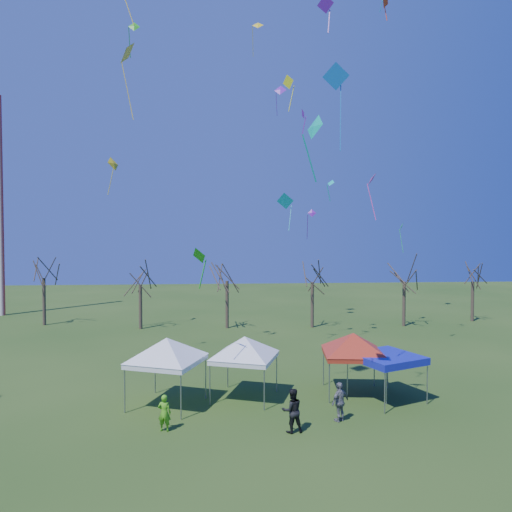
{
  "coord_description": "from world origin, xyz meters",
  "views": [
    {
      "loc": [
        -3.09,
        -20.17,
        8.63
      ],
      "look_at": [
        -1.23,
        3.0,
        7.81
      ],
      "focal_mm": 32.0,
      "sensor_mm": 36.0,
      "label": 1
    }
  ],
  "objects_px": {
    "tree_3": "(312,266)",
    "tent_white_mid": "(245,341)",
    "tree_0": "(43,261)",
    "tent_white_west": "(167,342)",
    "person_grey": "(340,402)",
    "radio_mast": "(0,206)",
    "tree_2": "(227,264)",
    "tree_1": "(140,269)",
    "tent_red": "(353,337)",
    "tree_4": "(404,266)",
    "tree_5": "(473,267)",
    "person_green": "(164,413)",
    "person_dark": "(292,410)",
    "tent_blue": "(387,358)"
  },
  "relations": [
    {
      "from": "tree_2",
      "to": "person_grey",
      "type": "bearing_deg",
      "value": -78.07
    },
    {
      "from": "tree_1",
      "to": "person_green",
      "type": "relative_size",
      "value": 4.55
    },
    {
      "from": "tree_0",
      "to": "tent_white_west",
      "type": "height_order",
      "value": "tree_0"
    },
    {
      "from": "radio_mast",
      "to": "tent_red",
      "type": "distance_m",
      "value": 44.72
    },
    {
      "from": "tent_red",
      "to": "tent_white_west",
      "type": "bearing_deg",
      "value": -174.86
    },
    {
      "from": "tree_5",
      "to": "person_green",
      "type": "relative_size",
      "value": 4.5
    },
    {
      "from": "tree_0",
      "to": "tree_1",
      "type": "relative_size",
      "value": 1.12
    },
    {
      "from": "tent_white_mid",
      "to": "tent_white_west",
      "type": "bearing_deg",
      "value": -169.2
    },
    {
      "from": "tree_5",
      "to": "tent_blue",
      "type": "height_order",
      "value": "tree_5"
    },
    {
      "from": "tree_0",
      "to": "tree_1",
      "type": "bearing_deg",
      "value": -15.18
    },
    {
      "from": "tree_5",
      "to": "tent_white_mid",
      "type": "bearing_deg",
      "value": -139.61
    },
    {
      "from": "tent_red",
      "to": "person_dark",
      "type": "relative_size",
      "value": 2.27
    },
    {
      "from": "tree_0",
      "to": "tent_blue",
      "type": "relative_size",
      "value": 2.06
    },
    {
      "from": "tree_1",
      "to": "tree_4",
      "type": "height_order",
      "value": "tree_4"
    },
    {
      "from": "tent_white_mid",
      "to": "person_green",
      "type": "xyz_separation_m",
      "value": [
        -3.85,
        -4.0,
        -2.33
      ]
    },
    {
      "from": "tree_2",
      "to": "tree_4",
      "type": "distance_m",
      "value": 17.73
    },
    {
      "from": "tree_0",
      "to": "tent_white_mid",
      "type": "height_order",
      "value": "tree_0"
    },
    {
      "from": "radio_mast",
      "to": "tent_white_mid",
      "type": "height_order",
      "value": "radio_mast"
    },
    {
      "from": "tree_3",
      "to": "tent_white_west",
      "type": "bearing_deg",
      "value": -120.18
    },
    {
      "from": "radio_mast",
      "to": "person_dark",
      "type": "height_order",
      "value": "radio_mast"
    },
    {
      "from": "person_grey",
      "to": "person_green",
      "type": "xyz_separation_m",
      "value": [
        -8.2,
        -0.46,
        -0.11
      ]
    },
    {
      "from": "tree_3",
      "to": "tree_5",
      "type": "bearing_deg",
      "value": 6.52
    },
    {
      "from": "tent_white_mid",
      "to": "person_green",
      "type": "distance_m",
      "value": 6.02
    },
    {
      "from": "tree_3",
      "to": "person_dark",
      "type": "height_order",
      "value": "tree_3"
    },
    {
      "from": "tree_3",
      "to": "tent_white_mid",
      "type": "xyz_separation_m",
      "value": [
        -7.78,
        -19.64,
        -2.92
      ]
    },
    {
      "from": "person_grey",
      "to": "person_dark",
      "type": "xyz_separation_m",
      "value": [
        -2.47,
        -1.04,
        0.05
      ]
    },
    {
      "from": "person_grey",
      "to": "tree_0",
      "type": "bearing_deg",
      "value": -83.46
    },
    {
      "from": "tent_white_west",
      "to": "tree_2",
      "type": "bearing_deg",
      "value": 80.48
    },
    {
      "from": "tent_white_mid",
      "to": "tree_2",
      "type": "bearing_deg",
      "value": 91.78
    },
    {
      "from": "tent_white_west",
      "to": "tent_red",
      "type": "distance_m",
      "value": 10.23
    },
    {
      "from": "tree_2",
      "to": "person_grey",
      "type": "height_order",
      "value": "tree_2"
    },
    {
      "from": "radio_mast",
      "to": "tent_blue",
      "type": "distance_m",
      "value": 46.72
    },
    {
      "from": "tree_0",
      "to": "person_grey",
      "type": "bearing_deg",
      "value": -48.52
    },
    {
      "from": "tree_5",
      "to": "tent_white_mid",
      "type": "xyz_separation_m",
      "value": [
        -25.47,
        -21.66,
        -2.57
      ]
    },
    {
      "from": "radio_mast",
      "to": "tree_5",
      "type": "xyz_separation_m",
      "value": [
        51.72,
        -7.93,
        -6.77
      ]
    },
    {
      "from": "tree_1",
      "to": "tree_5",
      "type": "bearing_deg",
      "value": 2.35
    },
    {
      "from": "radio_mast",
      "to": "tent_white_mid",
      "type": "distance_m",
      "value": 40.65
    },
    {
      "from": "tent_white_mid",
      "to": "tent_blue",
      "type": "bearing_deg",
      "value": -6.93
    },
    {
      "from": "tree_5",
      "to": "tent_white_mid",
      "type": "height_order",
      "value": "tree_5"
    },
    {
      "from": "tree_1",
      "to": "tent_white_west",
      "type": "relative_size",
      "value": 1.73
    },
    {
      "from": "radio_mast",
      "to": "tent_white_mid",
      "type": "bearing_deg",
      "value": -48.43
    },
    {
      "from": "tree_1",
      "to": "person_grey",
      "type": "distance_m",
      "value": 27.72
    },
    {
      "from": "tree_0",
      "to": "tree_3",
      "type": "bearing_deg",
      "value": -7.08
    },
    {
      "from": "tree_3",
      "to": "person_green",
      "type": "bearing_deg",
      "value": -116.19
    },
    {
      "from": "tree_1",
      "to": "tree_5",
      "type": "distance_m",
      "value": 34.52
    },
    {
      "from": "tree_1",
      "to": "radio_mast",
      "type": "bearing_deg",
      "value": 151.52
    },
    {
      "from": "tree_4",
      "to": "tent_blue",
      "type": "relative_size",
      "value": 1.93
    },
    {
      "from": "tent_white_mid",
      "to": "tree_4",
      "type": "bearing_deg",
      "value": 48.9
    },
    {
      "from": "tree_2",
      "to": "tree_4",
      "type": "bearing_deg",
      "value": -1.22
    },
    {
      "from": "tent_white_mid",
      "to": "person_dark",
      "type": "relative_size",
      "value": 2.12
    }
  ]
}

